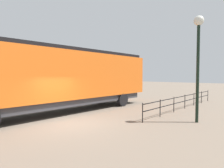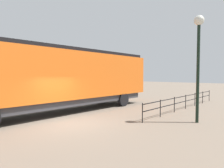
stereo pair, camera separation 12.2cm
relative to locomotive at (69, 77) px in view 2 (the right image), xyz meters
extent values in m
plane|color=#756656|center=(3.04, -1.99, -2.43)|extent=(120.00, 120.00, 0.00)
cube|color=orange|center=(0.00, -0.54, 0.13)|extent=(3.03, 15.21, 3.12)
cube|color=black|center=(0.00, 5.81, -0.33)|extent=(2.91, 2.51, 2.18)
cube|color=black|center=(0.00, -0.54, 1.81)|extent=(2.73, 14.60, 0.24)
cube|color=#38383D|center=(0.00, -0.54, -1.65)|extent=(2.73, 13.99, 0.45)
cylinder|color=black|center=(-1.36, 4.33, -1.88)|extent=(0.30, 1.10, 1.10)
cylinder|color=black|center=(1.36, 4.33, -1.88)|extent=(0.30, 1.10, 1.10)
cylinder|color=black|center=(7.79, 2.77, 0.22)|extent=(0.16, 0.16, 5.29)
sphere|color=silver|center=(7.79, 2.77, 3.02)|extent=(0.52, 0.52, 0.52)
cube|color=black|center=(5.65, 6.58, -1.45)|extent=(0.04, 11.72, 0.04)
cube|color=black|center=(5.65, 6.58, -1.84)|extent=(0.04, 11.72, 0.04)
cylinder|color=black|center=(5.65, 0.72, -1.89)|extent=(0.05, 0.05, 1.07)
cylinder|color=black|center=(5.65, 2.67, -1.89)|extent=(0.05, 0.05, 1.07)
cylinder|color=black|center=(5.65, 4.63, -1.89)|extent=(0.05, 0.05, 1.07)
cylinder|color=black|center=(5.65, 6.58, -1.89)|extent=(0.05, 0.05, 1.07)
cylinder|color=black|center=(5.65, 8.53, -1.89)|extent=(0.05, 0.05, 1.07)
cylinder|color=black|center=(5.65, 10.49, -1.89)|extent=(0.05, 0.05, 1.07)
cylinder|color=black|center=(5.65, 12.44, -1.89)|extent=(0.05, 0.05, 1.07)
camera|label=1|loc=(11.30, -8.02, 0.14)|focal=30.99mm
camera|label=2|loc=(11.39, -7.94, 0.14)|focal=30.99mm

